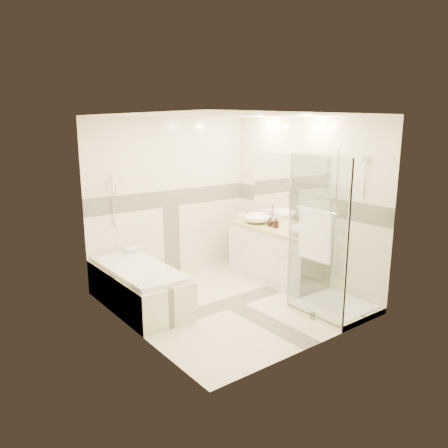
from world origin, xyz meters
TOP-DOWN VIEW (x-y plane):
  - room at (0.06, 0.01)m, footprint 2.82×3.02m
  - bathtub at (-1.02, 0.65)m, footprint 0.75×1.70m
  - vanity at (1.12, 0.30)m, footprint 0.58×1.62m
  - shower_enclosure at (0.83, -0.97)m, footprint 0.96×0.93m
  - vessel_sink_near at (1.10, 0.69)m, footprint 0.45×0.45m
  - vessel_sink_far at (1.10, -0.27)m, footprint 0.39×0.39m
  - faucet_near at (1.32, 0.69)m, footprint 0.11×0.03m
  - faucet_far at (1.32, -0.27)m, footprint 0.12×0.03m
  - amenity_bottle_a at (1.10, 0.26)m, footprint 0.09×0.09m
  - amenity_bottle_b at (1.10, 0.39)m, footprint 0.13×0.13m
  - folded_towels at (1.10, 0.97)m, footprint 0.17×0.28m
  - rolled_towel at (-0.80, 1.30)m, footprint 0.20×0.09m

SIDE VIEW (x-z plane):
  - bathtub at x=-1.02m, z-range 0.03..0.59m
  - vanity at x=1.12m, z-range 0.00..0.85m
  - shower_enclosure at x=0.83m, z-range -0.51..1.53m
  - rolled_towel at x=-0.80m, z-range 0.56..0.65m
  - folded_towels at x=1.10m, z-range 0.85..0.94m
  - amenity_bottle_b at x=1.10m, z-range 0.85..0.99m
  - amenity_bottle_a at x=1.10m, z-range 0.85..1.00m
  - vessel_sink_far at x=1.10m, z-range 0.85..1.01m
  - vessel_sink_near at x=1.10m, z-range 0.85..1.03m
  - faucet_near at x=1.32m, z-range 0.87..1.14m
  - faucet_far at x=1.32m, z-range 0.87..1.17m
  - room at x=0.06m, z-range 0.00..2.52m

